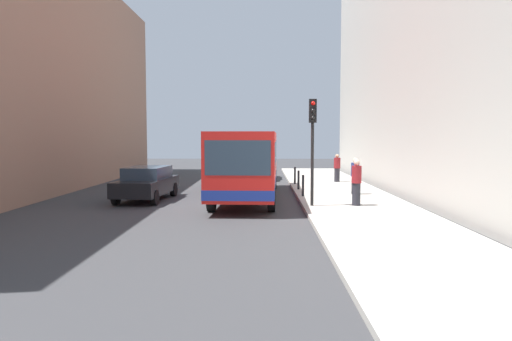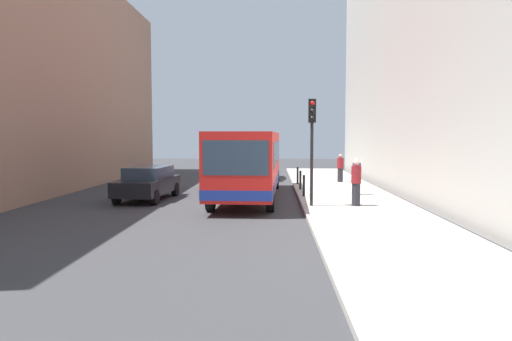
{
  "view_description": "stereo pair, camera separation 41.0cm",
  "coord_description": "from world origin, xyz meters",
  "px_view_note": "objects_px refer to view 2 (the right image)",
  "views": [
    {
      "loc": [
        1.64,
        -19.52,
        2.84
      ],
      "look_at": [
        1.36,
        0.11,
        1.42
      ],
      "focal_mm": 33.43,
      "sensor_mm": 36.0,
      "label": 1
    },
    {
      "loc": [
        2.05,
        -19.51,
        2.84
      ],
      "look_at": [
        1.36,
        0.11,
        1.42
      ],
      "focal_mm": 33.43,
      "sensor_mm": 36.0,
      "label": 2
    }
  ],
  "objects_px": {
    "car_beside_bus": "(148,182)",
    "traffic_light": "(312,132)",
    "bus": "(249,160)",
    "pedestrian_mid_sidewalk": "(357,176)",
    "bollard_far": "(298,176)",
    "bollard_mid": "(300,180)",
    "pedestrian_near_signal": "(356,183)",
    "car_behind_bus": "(264,167)",
    "bollard_near": "(304,186)",
    "pedestrian_far_sidewalk": "(340,168)"
  },
  "relations": [
    {
      "from": "pedestrian_far_sidewalk",
      "to": "bollard_far",
      "type": "bearing_deg",
      "value": 112.69
    },
    {
      "from": "car_behind_bus",
      "to": "pedestrian_near_signal",
      "type": "distance_m",
      "value": 13.75
    },
    {
      "from": "car_beside_bus",
      "to": "pedestrian_far_sidewalk",
      "type": "relative_size",
      "value": 2.76
    },
    {
      "from": "car_behind_bus",
      "to": "bollard_mid",
      "type": "xyz_separation_m",
      "value": [
        2.0,
        -7.62,
        -0.16
      ]
    },
    {
      "from": "pedestrian_near_signal",
      "to": "pedestrian_far_sidewalk",
      "type": "bearing_deg",
      "value": 165.23
    },
    {
      "from": "bollard_near",
      "to": "bollard_mid",
      "type": "relative_size",
      "value": 1.0
    },
    {
      "from": "bollard_near",
      "to": "pedestrian_mid_sidewalk",
      "type": "relative_size",
      "value": 0.56
    },
    {
      "from": "bollard_far",
      "to": "pedestrian_mid_sidewalk",
      "type": "bearing_deg",
      "value": -62.27
    },
    {
      "from": "car_beside_bus",
      "to": "traffic_light",
      "type": "height_order",
      "value": "traffic_light"
    },
    {
      "from": "car_behind_bus",
      "to": "bus",
      "type": "bearing_deg",
      "value": 89.41
    },
    {
      "from": "bus",
      "to": "pedestrian_mid_sidewalk",
      "type": "relative_size",
      "value": 6.58
    },
    {
      "from": "car_beside_bus",
      "to": "traffic_light",
      "type": "bearing_deg",
      "value": 164.09
    },
    {
      "from": "bollard_far",
      "to": "pedestrian_mid_sidewalk",
      "type": "height_order",
      "value": "pedestrian_mid_sidewalk"
    },
    {
      "from": "bus",
      "to": "bollard_mid",
      "type": "bearing_deg",
      "value": -135.66
    },
    {
      "from": "pedestrian_mid_sidewalk",
      "to": "bollard_mid",
      "type": "bearing_deg",
      "value": 3.54
    },
    {
      "from": "bollard_near",
      "to": "bollard_far",
      "type": "xyz_separation_m",
      "value": [
        0.0,
        5.41,
        0.0
      ]
    },
    {
      "from": "car_beside_bus",
      "to": "pedestrian_far_sidewalk",
      "type": "height_order",
      "value": "pedestrian_far_sidewalk"
    },
    {
      "from": "bus",
      "to": "car_beside_bus",
      "type": "bearing_deg",
      "value": 12.19
    },
    {
      "from": "bollard_mid",
      "to": "pedestrian_far_sidewalk",
      "type": "bearing_deg",
      "value": 57.23
    },
    {
      "from": "bollard_near",
      "to": "bollard_far",
      "type": "bearing_deg",
      "value": 90.0
    },
    {
      "from": "car_behind_bus",
      "to": "bollard_near",
      "type": "xyz_separation_m",
      "value": [
        2.0,
        -10.33,
        -0.16
      ]
    },
    {
      "from": "bus",
      "to": "bollard_near",
      "type": "xyz_separation_m",
      "value": [
        2.47,
        -0.45,
        -1.1
      ]
    },
    {
      "from": "traffic_light",
      "to": "bollard_far",
      "type": "relative_size",
      "value": 4.32
    },
    {
      "from": "car_beside_bus",
      "to": "bus",
      "type": "bearing_deg",
      "value": -165.43
    },
    {
      "from": "pedestrian_near_signal",
      "to": "pedestrian_mid_sidewalk",
      "type": "distance_m",
      "value": 3.66
    },
    {
      "from": "bus",
      "to": "traffic_light",
      "type": "relative_size",
      "value": 2.71
    },
    {
      "from": "bollard_mid",
      "to": "pedestrian_mid_sidewalk",
      "type": "relative_size",
      "value": 0.56
    },
    {
      "from": "bollard_far",
      "to": "car_beside_bus",
      "type": "bearing_deg",
      "value": -140.31
    },
    {
      "from": "bollard_far",
      "to": "car_behind_bus",
      "type": "bearing_deg",
      "value": 112.08
    },
    {
      "from": "pedestrian_near_signal",
      "to": "pedestrian_far_sidewalk",
      "type": "xyz_separation_m",
      "value": [
        0.74,
        9.56,
        -0.08
      ]
    },
    {
      "from": "bollard_mid",
      "to": "car_behind_bus",
      "type": "bearing_deg",
      "value": 104.67
    },
    {
      "from": "car_behind_bus",
      "to": "pedestrian_mid_sidewalk",
      "type": "relative_size",
      "value": 2.65
    },
    {
      "from": "bollard_near",
      "to": "bus",
      "type": "bearing_deg",
      "value": 169.8
    },
    {
      "from": "bus",
      "to": "car_behind_bus",
      "type": "bearing_deg",
      "value": -90.81
    },
    {
      "from": "traffic_light",
      "to": "bollard_near",
      "type": "xyz_separation_m",
      "value": [
        -0.1,
        2.96,
        -2.38
      ]
    },
    {
      "from": "car_beside_bus",
      "to": "car_behind_bus",
      "type": "relative_size",
      "value": 1.01
    },
    {
      "from": "bollard_near",
      "to": "pedestrian_near_signal",
      "type": "relative_size",
      "value": 0.53
    },
    {
      "from": "bollard_near",
      "to": "pedestrian_far_sidewalk",
      "type": "bearing_deg",
      "value": 69.03
    },
    {
      "from": "traffic_light",
      "to": "bollard_mid",
      "type": "height_order",
      "value": "traffic_light"
    },
    {
      "from": "car_behind_bus",
      "to": "pedestrian_mid_sidewalk",
      "type": "xyz_separation_m",
      "value": [
        4.46,
        -9.61,
        0.21
      ]
    },
    {
      "from": "pedestrian_near_signal",
      "to": "pedestrian_mid_sidewalk",
      "type": "relative_size",
      "value": 1.06
    },
    {
      "from": "traffic_light",
      "to": "pedestrian_mid_sidewalk",
      "type": "bearing_deg",
      "value": 57.27
    },
    {
      "from": "bus",
      "to": "pedestrian_near_signal",
      "type": "xyz_separation_m",
      "value": [
        4.3,
        -3.33,
        -0.68
      ]
    },
    {
      "from": "traffic_light",
      "to": "bollard_mid",
      "type": "relative_size",
      "value": 4.32
    },
    {
      "from": "traffic_light",
      "to": "bollard_far",
      "type": "height_order",
      "value": "traffic_light"
    },
    {
      "from": "car_beside_bus",
      "to": "pedestrian_near_signal",
      "type": "height_order",
      "value": "pedestrian_near_signal"
    },
    {
      "from": "bus",
      "to": "car_behind_bus",
      "type": "distance_m",
      "value": 9.94
    },
    {
      "from": "car_behind_bus",
      "to": "pedestrian_far_sidewalk",
      "type": "xyz_separation_m",
      "value": [
        4.56,
        -3.65,
        0.18
      ]
    },
    {
      "from": "car_behind_bus",
      "to": "bollard_far",
      "type": "xyz_separation_m",
      "value": [
        2.0,
        -4.92,
        -0.16
      ]
    },
    {
      "from": "pedestrian_near_signal",
      "to": "traffic_light",
      "type": "bearing_deg",
      "value": -97.62
    }
  ]
}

